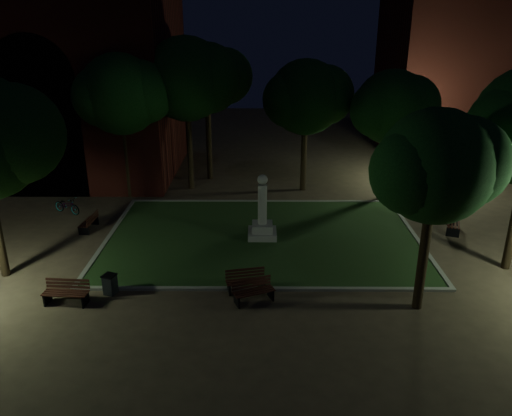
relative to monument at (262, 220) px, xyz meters
The scene contains 21 objects.
ground 2.22m from the monument, 90.00° to the right, with size 80.00×80.00×0.00m, color #4D3C2C.
lawn 0.92m from the monument, ahead, with size 15.00×10.00×0.08m, color #213D19.
lawn_kerb 0.90m from the monument, ahead, with size 15.40×10.40×0.12m.
monument is the anchor object (origin of this frame).
building_main 20.77m from the monument, 143.38° to the left, with size 20.00×12.00×15.00m.
building_far 25.95m from the monument, 45.00° to the left, with size 16.00×10.00×12.00m, color #4E1812.
tree_north_wl 10.61m from the monument, 119.77° to the left, with size 6.12×4.99×9.33m.
tree_north_er 9.30m from the monument, 70.12° to the left, with size 5.51×4.50×8.05m.
tree_ne 10.65m from the monument, 38.94° to the left, with size 5.24×4.28×7.60m.
tree_se 9.76m from the monument, 46.94° to the right, with size 4.89×3.99×7.51m.
tree_nw 11.31m from the monument, 142.33° to the left, with size 5.71×4.66×8.50m.
tree_far_north 11.79m from the monument, 109.21° to the left, with size 5.48×4.47×8.88m.
lamppost_nw 14.33m from the monument, 139.28° to the left, with size 1.18×0.28×4.57m.
lamppost_ne 13.82m from the monument, 40.24° to the left, with size 1.18×0.28×4.04m.
bench_near_left 5.16m from the monument, 97.60° to the right, with size 1.67×0.88×0.87m.
bench_near_right 5.94m from the monument, 93.63° to the right, with size 1.69×1.13×0.88m.
bench_west_near 9.67m from the monument, 140.82° to the right, with size 1.75×0.72×0.94m.
bench_left_side 8.95m from the monument, behind, with size 0.63×1.57×0.85m.
bench_right_side 9.74m from the monument, ahead, with size 1.20×1.92×1.00m.
trash_bin 8.10m from the monument, 138.19° to the right, with size 0.62×0.62×0.83m.
bicycle 11.35m from the monument, 163.22° to the left, with size 0.62×1.79×0.94m, color black.
Camera 1 is at (-0.15, -20.60, 10.22)m, focal length 35.00 mm.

